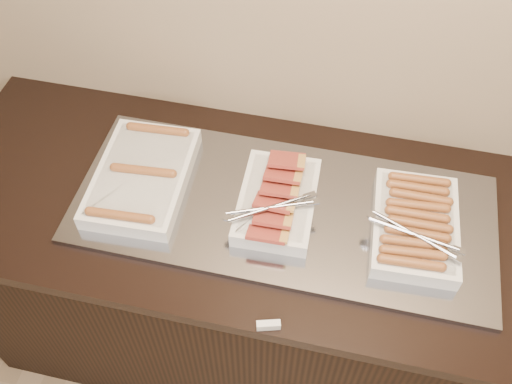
{
  "coord_description": "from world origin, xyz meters",
  "views": [
    {
      "loc": [
        0.16,
        1.17,
        2.23
      ],
      "look_at": [
        -0.06,
        2.13,
        0.97
      ],
      "focal_mm": 40.0,
      "sensor_mm": 36.0,
      "label": 1
    }
  ],
  "objects_px": {
    "dish_left": "(142,177)",
    "dish_center": "(277,201)",
    "counter": "(273,285)",
    "warming_tray": "(283,210)",
    "dish_right": "(415,225)"
  },
  "relations": [
    {
      "from": "dish_left",
      "to": "dish_center",
      "type": "xyz_separation_m",
      "value": [
        0.4,
        -0.01,
        0.01
      ]
    },
    {
      "from": "counter",
      "to": "dish_center",
      "type": "height_order",
      "value": "dish_center"
    },
    {
      "from": "counter",
      "to": "dish_center",
      "type": "relative_size",
      "value": 6.04
    },
    {
      "from": "counter",
      "to": "warming_tray",
      "type": "bearing_deg",
      "value": 0.0
    },
    {
      "from": "dish_left",
      "to": "dish_right",
      "type": "distance_m",
      "value": 0.79
    },
    {
      "from": "dish_left",
      "to": "dish_right",
      "type": "bearing_deg",
      "value": -2.82
    },
    {
      "from": "dish_left",
      "to": "dish_center",
      "type": "distance_m",
      "value": 0.4
    },
    {
      "from": "dish_left",
      "to": "dish_right",
      "type": "relative_size",
      "value": 1.14
    },
    {
      "from": "dish_left",
      "to": "dish_center",
      "type": "bearing_deg",
      "value": -3.24
    },
    {
      "from": "counter",
      "to": "dish_center",
      "type": "distance_m",
      "value": 0.5
    },
    {
      "from": "warming_tray",
      "to": "dish_center",
      "type": "bearing_deg",
      "value": -164.71
    },
    {
      "from": "counter",
      "to": "dish_center",
      "type": "xyz_separation_m",
      "value": [
        0.0,
        -0.01,
        0.5
      ]
    },
    {
      "from": "warming_tray",
      "to": "dish_left",
      "type": "xyz_separation_m",
      "value": [
        -0.42,
        -0.0,
        0.04
      ]
    },
    {
      "from": "dish_left",
      "to": "dish_center",
      "type": "relative_size",
      "value": 1.18
    },
    {
      "from": "counter",
      "to": "dish_right",
      "type": "bearing_deg",
      "value": -0.61
    }
  ]
}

